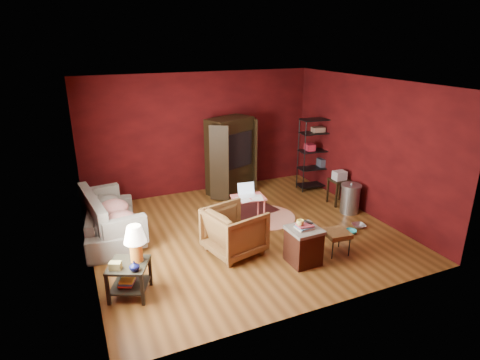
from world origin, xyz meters
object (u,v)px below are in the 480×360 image
at_px(sofa, 111,217).
at_px(side_table, 132,254).
at_px(laptop_desk, 248,199).
at_px(tv_armoire, 230,155).
at_px(wire_shelving, 317,151).
at_px(armchair, 235,229).
at_px(hamper, 303,245).

height_order(sofa, side_table, side_table).
distance_m(laptop_desk, tv_armoire, 1.73).
distance_m(sofa, tv_armoire, 3.16).
height_order(tv_armoire, wire_shelving, tv_armoire).
height_order(sofa, tv_armoire, tv_armoire).
bearing_deg(laptop_desk, wire_shelving, 31.50).
bearing_deg(tv_armoire, wire_shelving, -37.79).
xyz_separation_m(sofa, armchair, (1.87, -1.46, 0.05)).
relative_size(side_table, tv_armoire, 0.59).
bearing_deg(armchair, tv_armoire, -34.54).
bearing_deg(wire_shelving, tv_armoire, 170.44).
distance_m(side_table, laptop_desk, 2.93).
xyz_separation_m(hamper, wire_shelving, (2.13, 2.84, 0.63)).
bearing_deg(hamper, side_table, 174.41).
height_order(hamper, tv_armoire, tv_armoire).
xyz_separation_m(laptop_desk, tv_armoire, (0.30, 1.64, 0.45)).
distance_m(sofa, hamper, 3.55).
relative_size(armchair, wire_shelving, 0.51).
height_order(armchair, laptop_desk, armchair).
distance_m(hamper, tv_armoire, 3.47).
height_order(sofa, hamper, sofa).
bearing_deg(tv_armoire, sofa, -179.72).
bearing_deg(side_table, laptop_desk, 31.03).
relative_size(sofa, laptop_desk, 2.61).
bearing_deg(side_table, hamper, -5.59).
bearing_deg(sofa, side_table, -170.08).
xyz_separation_m(sofa, tv_armoire, (2.88, 1.18, 0.54)).
distance_m(sofa, wire_shelving, 4.97).
relative_size(armchair, tv_armoire, 0.50).
distance_m(sofa, laptop_desk, 2.63).
relative_size(side_table, wire_shelving, 0.61).
distance_m(armchair, hamper, 1.19).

